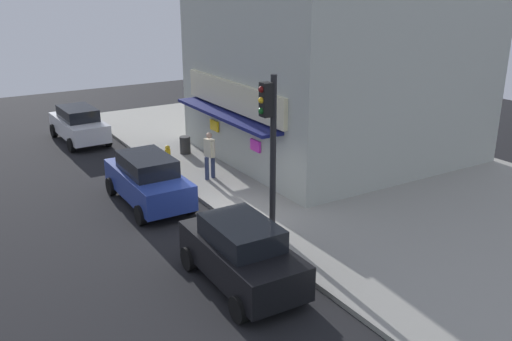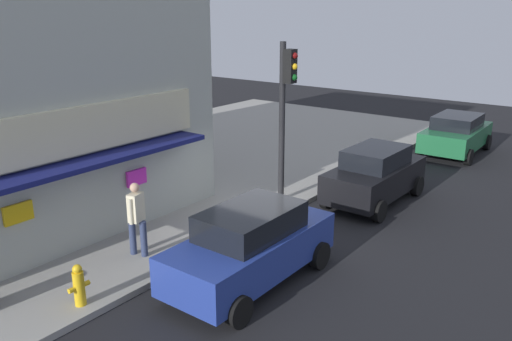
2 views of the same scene
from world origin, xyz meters
TOP-DOWN VIEW (x-y plane):
  - ground_plane at (0.00, 0.00)m, footprint 48.36×48.36m
  - sidewalk at (0.00, 6.32)m, footprint 32.24×12.65m
  - corner_building at (-3.72, 7.40)m, footprint 9.45×10.55m
  - traffic_light at (1.92, 0.56)m, footprint 0.32×0.58m
  - fire_hydrant at (-5.42, 0.42)m, footprint 0.46×0.22m
  - trash_can at (-6.64, 1.73)m, footprint 0.46×0.46m
  - pedestrian at (-3.24, 1.21)m, footprint 0.53×0.49m
  - parked_car_blue at (-2.43, -1.55)m, footprint 4.24×1.94m
  - parked_car_white at (-11.39, -1.54)m, footprint 4.28×2.01m
  - parked_car_black at (3.85, -1.50)m, footprint 3.97×1.95m

SIDE VIEW (x-z plane):
  - ground_plane at x=0.00m, z-range 0.00..0.00m
  - sidewalk at x=0.00m, z-range 0.00..0.15m
  - trash_can at x=-6.64m, z-range 0.15..0.90m
  - fire_hydrant at x=-5.42m, z-range 0.14..1.02m
  - parked_car_white at x=-11.39m, z-range 0.02..1.67m
  - parked_car_black at x=3.85m, z-range 0.02..1.75m
  - parked_car_blue at x=-2.43m, z-range 0.02..1.75m
  - pedestrian at x=-3.24m, z-range 0.23..2.04m
  - traffic_light at x=1.92m, z-range 0.83..5.56m
  - corner_building at x=-3.72m, z-range 0.15..8.68m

